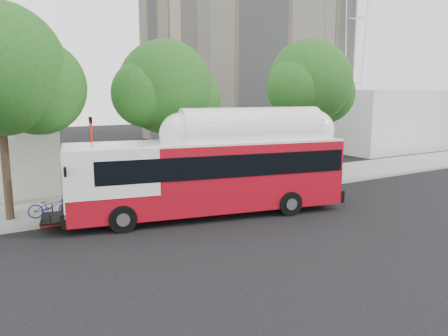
% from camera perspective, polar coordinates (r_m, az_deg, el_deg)
% --- Properties ---
extents(ground, '(120.00, 120.00, 0.00)m').
position_cam_1_polar(ground, '(20.00, 2.25, -7.17)').
color(ground, black).
rests_on(ground, ground).
extents(sidewalk, '(60.00, 5.00, 0.15)m').
position_cam_1_polar(sidewalk, '(25.49, -5.73, -3.26)').
color(sidewalk, gray).
rests_on(sidewalk, ground).
extents(curb_strip, '(60.00, 0.30, 0.15)m').
position_cam_1_polar(curb_strip, '(23.22, -3.01, -4.54)').
color(curb_strip, gray).
rests_on(curb_strip, ground).
extents(red_curb_segment, '(10.00, 0.32, 0.16)m').
position_cam_1_polar(red_curb_segment, '(22.04, -9.96, -5.47)').
color(red_curb_segment, maroon).
rests_on(red_curb_segment, ground).
extents(street_tree_left, '(6.67, 5.80, 9.74)m').
position_cam_1_polar(street_tree_left, '(21.66, -26.20, 10.86)').
color(street_tree_left, '#2D2116').
rests_on(street_tree_left, ground).
extents(street_tree_mid, '(5.75, 5.00, 8.62)m').
position_cam_1_polar(street_tree_mid, '(24.16, -6.82, 9.95)').
color(street_tree_mid, '#2D2116').
rests_on(street_tree_mid, ground).
extents(street_tree_right, '(6.21, 5.40, 9.18)m').
position_cam_1_polar(street_tree_right, '(29.55, 11.71, 10.50)').
color(street_tree_right, '#2D2116').
rests_on(street_tree_right, ground).
extents(horizon_block, '(20.00, 12.00, 6.00)m').
position_cam_1_polar(horizon_block, '(51.65, 20.99, 6.15)').
color(horizon_block, silver).
rests_on(horizon_block, ground).
extents(transit_bus, '(14.16, 5.38, 4.12)m').
position_cam_1_polar(transit_bus, '(20.78, -1.75, -1.03)').
color(transit_bus, '#A10B18').
rests_on(transit_bus, ground).
extents(signal_pole, '(0.13, 0.45, 4.73)m').
position_cam_1_polar(signal_pole, '(21.59, -16.75, 0.31)').
color(signal_pole, red).
rests_on(signal_pole, ground).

